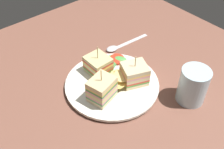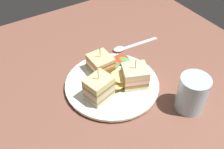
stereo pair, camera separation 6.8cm
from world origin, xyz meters
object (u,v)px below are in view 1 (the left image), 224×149
object	(u,v)px
sandwich_wedge_2	(102,89)
spoon	(117,47)
chip_pile	(120,78)
plate	(112,84)
sandwich_wedge_1	(99,65)
sandwich_wedge_0	(134,74)
drinking_glass	(192,88)

from	to	relation	value
sandwich_wedge_2	spoon	size ratio (longest dim) A/B	0.58
sandwich_wedge_2	chip_pile	size ratio (longest dim) A/B	1.14
plate	sandwich_wedge_1	bearing A→B (deg)	-92.75
sandwich_wedge_0	spoon	size ratio (longest dim) A/B	0.52
spoon	sandwich_wedge_2	bearing A→B (deg)	43.67
sandwich_wedge_0	drinking_glass	size ratio (longest dim) A/B	0.89
sandwich_wedge_0	drinking_glass	world-z (taller)	sandwich_wedge_0
drinking_glass	chip_pile	bearing A→B (deg)	-54.98
chip_pile	drinking_glass	xyz separation A→B (cm)	(-10.53, 15.03, 1.16)
plate	spoon	xyz separation A→B (cm)	(-12.23, -11.90, -0.39)
plate	chip_pile	xyz separation A→B (cm)	(-1.69, 1.04, 2.07)
sandwich_wedge_2	chip_pile	distance (cm)	7.25
sandwich_wedge_1	spoon	distance (cm)	13.82
sandwich_wedge_2	chip_pile	bearing A→B (deg)	-3.44
sandwich_wedge_0	sandwich_wedge_2	xyz separation A→B (cm)	(10.08, -0.83, 0.38)
chip_pile	spoon	xyz separation A→B (cm)	(-10.55, -12.94, -2.46)
sandwich_wedge_1	sandwich_wedge_0	bearing A→B (deg)	25.64
plate	spoon	size ratio (longest dim) A/B	1.55
sandwich_wedge_1	drinking_glass	bearing A→B (deg)	27.72
spoon	drinking_glass	distance (cm)	28.20
sandwich_wedge_2	drinking_glass	distance (cm)	22.19
chip_pile	sandwich_wedge_0	bearing A→B (deg)	144.61
sandwich_wedge_0	drinking_glass	bearing A→B (deg)	142.07
chip_pile	spoon	world-z (taller)	chip_pile
plate	drinking_glass	world-z (taller)	drinking_glass
drinking_glass	plate	bearing A→B (deg)	-52.76
chip_pile	drinking_glass	distance (cm)	18.39
spoon	drinking_glass	xyz separation A→B (cm)	(0.01, 27.97, 3.61)
plate	chip_pile	size ratio (longest dim) A/B	3.07
drinking_glass	sandwich_wedge_1	bearing A→B (deg)	-61.37
plate	sandwich_wedge_1	world-z (taller)	sandwich_wedge_1
sandwich_wedge_2	drinking_glass	xyz separation A→B (cm)	(-17.50, 13.64, -0.32)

